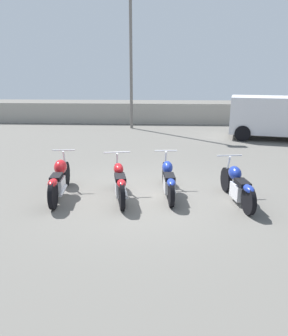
% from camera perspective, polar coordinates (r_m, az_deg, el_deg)
% --- Properties ---
extents(ground_plane, '(60.00, 60.00, 0.00)m').
position_cam_1_polar(ground_plane, '(8.15, -0.13, -5.04)').
color(ground_plane, '#5B5954').
extents(fence_back, '(40.00, 0.04, 1.21)m').
position_cam_1_polar(fence_back, '(19.70, 1.92, 9.38)').
color(fence_back, '#9E998E').
rests_on(fence_back, ground_plane).
extents(light_pole_left, '(0.70, 0.35, 8.81)m').
position_cam_1_polar(light_pole_left, '(18.22, -2.34, 22.99)').
color(light_pole_left, slate).
rests_on(light_pole_left, ground_plane).
extents(motorcycle_slot_0, '(0.59, 2.24, 1.03)m').
position_cam_1_polar(motorcycle_slot_0, '(8.30, -14.49, -1.85)').
color(motorcycle_slot_0, black).
rests_on(motorcycle_slot_0, ground_plane).
extents(motorcycle_slot_1, '(0.73, 2.02, 1.04)m').
position_cam_1_polar(motorcycle_slot_1, '(7.90, -4.28, -2.45)').
color(motorcycle_slot_1, black).
rests_on(motorcycle_slot_1, ground_plane).
extents(motorcycle_slot_2, '(0.60, 2.20, 0.98)m').
position_cam_1_polar(motorcycle_slot_2, '(8.19, 4.23, -1.89)').
color(motorcycle_slot_2, black).
rests_on(motorcycle_slot_2, ground_plane).
extents(motorcycle_slot_3, '(0.64, 2.08, 1.00)m').
position_cam_1_polar(motorcycle_slot_3, '(7.99, 15.96, -2.89)').
color(motorcycle_slot_3, black).
rests_on(motorcycle_slot_3, ground_plane).
extents(parked_van, '(5.43, 3.14, 1.92)m').
position_cam_1_polar(parked_van, '(16.40, 23.85, 8.30)').
color(parked_van, silver).
rests_on(parked_van, ground_plane).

